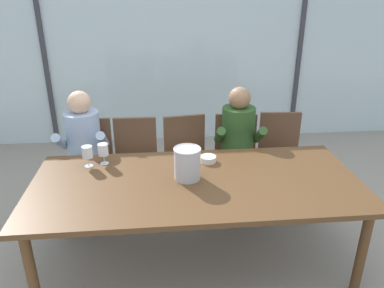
% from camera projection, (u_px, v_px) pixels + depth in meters
% --- Properties ---
extents(ground, '(14.00, 14.00, 0.00)m').
position_uv_depth(ground, '(186.00, 197.00, 3.98)').
color(ground, '#9E9384').
extents(window_glass_panel, '(7.65, 0.03, 2.60)m').
position_uv_depth(window_glass_panel, '(176.00, 48.00, 5.01)').
color(window_glass_panel, silver).
rests_on(window_glass_panel, ground).
extents(window_mullion_left, '(0.06, 0.06, 2.60)m').
position_uv_depth(window_mullion_left, '(44.00, 51.00, 4.84)').
color(window_mullion_left, '#38383D').
rests_on(window_mullion_left, ground).
extents(window_mullion_right, '(0.06, 0.06, 2.60)m').
position_uv_depth(window_mullion_right, '(300.00, 47.00, 5.14)').
color(window_mullion_right, '#38383D').
rests_on(window_mullion_right, ground).
extents(hillside_vineyard, '(13.65, 2.40, 2.18)m').
position_uv_depth(hillside_vineyard, '(167.00, 34.00, 8.09)').
color(hillside_vineyard, '#386633').
rests_on(hillside_vineyard, ground).
extents(dining_table, '(2.45, 1.10, 0.75)m').
position_uv_depth(dining_table, '(196.00, 188.00, 2.80)').
color(dining_table, brown).
rests_on(dining_table, ground).
extents(chair_near_curtain, '(0.47, 0.47, 0.90)m').
position_uv_depth(chair_near_curtain, '(90.00, 158.00, 3.65)').
color(chair_near_curtain, brown).
rests_on(chair_near_curtain, ground).
extents(chair_left_of_center, '(0.45, 0.45, 0.90)m').
position_uv_depth(chair_left_of_center, '(136.00, 157.00, 3.67)').
color(chair_left_of_center, brown).
rests_on(chair_left_of_center, ground).
extents(chair_center, '(0.50, 0.50, 0.90)m').
position_uv_depth(chair_center, '(187.00, 154.00, 3.73)').
color(chair_center, brown).
rests_on(chair_center, ground).
extents(chair_right_of_center, '(0.50, 0.50, 0.90)m').
position_uv_depth(chair_right_of_center, '(235.00, 153.00, 3.76)').
color(chair_right_of_center, brown).
rests_on(chair_right_of_center, ground).
extents(chair_near_window_right, '(0.47, 0.47, 0.90)m').
position_uv_depth(chair_near_window_right, '(280.00, 150.00, 3.82)').
color(chair_near_window_right, brown).
rests_on(chair_near_window_right, ground).
extents(person_pale_blue_shirt, '(0.47, 0.62, 1.22)m').
position_uv_depth(person_pale_blue_shirt, '(83.00, 147.00, 3.45)').
color(person_pale_blue_shirt, '#9EB2D1').
rests_on(person_pale_blue_shirt, ground).
extents(person_olive_shirt, '(0.48, 0.63, 1.22)m').
position_uv_depth(person_olive_shirt, '(239.00, 141.00, 3.58)').
color(person_olive_shirt, '#2D5123').
rests_on(person_olive_shirt, ground).
extents(ice_bucket_primary, '(0.21, 0.21, 0.25)m').
position_uv_depth(ice_bucket_primary, '(187.00, 163.00, 2.76)').
color(ice_bucket_primary, '#B7B7BC').
rests_on(ice_bucket_primary, dining_table).
extents(tasting_bowl, '(0.13, 0.13, 0.05)m').
position_uv_depth(tasting_bowl, '(208.00, 159.00, 3.06)').
color(tasting_bowl, silver).
rests_on(tasting_bowl, dining_table).
extents(wine_glass_by_left_taster, '(0.08, 0.08, 0.17)m').
position_uv_depth(wine_glass_by_left_taster, '(87.00, 153.00, 2.95)').
color(wine_glass_by_left_taster, silver).
rests_on(wine_glass_by_left_taster, dining_table).
extents(wine_glass_near_bucket, '(0.08, 0.08, 0.17)m').
position_uv_depth(wine_glass_near_bucket, '(103.00, 150.00, 2.99)').
color(wine_glass_near_bucket, silver).
rests_on(wine_glass_near_bucket, dining_table).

